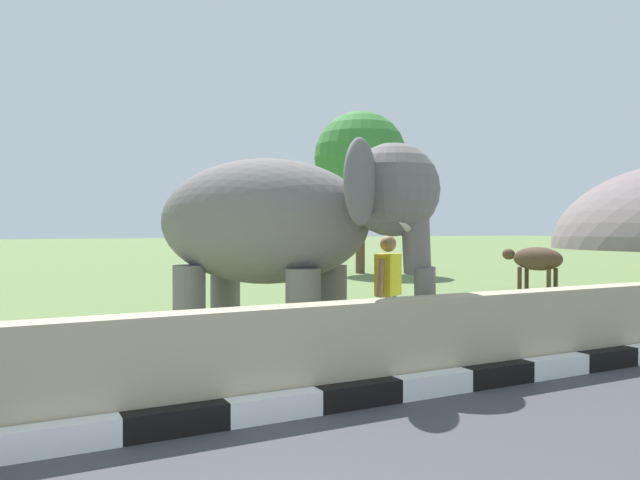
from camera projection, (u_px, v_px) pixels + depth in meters
The scene contains 6 objects.
striped_curb at pixel (121, 430), 4.99m from camera, with size 16.20×0.20×0.24m.
barrier_parapet at pixel (353, 350), 6.33m from camera, with size 28.00×0.36×1.00m, color tan.
elephant at pixel (285, 224), 8.23m from camera, with size 3.72×3.91×2.81m.
person_handler at pixel (388, 288), 8.57m from camera, with size 0.60×0.43×1.66m.
cow_mid at pixel (536, 260), 17.32m from camera, with size 0.91×1.93×1.23m.
tree_distant at pixel (360, 158), 23.95m from camera, with size 3.60×3.60×6.30m.
Camera 1 is at (-1.19, -1.30, 1.75)m, focal length 34.62 mm.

